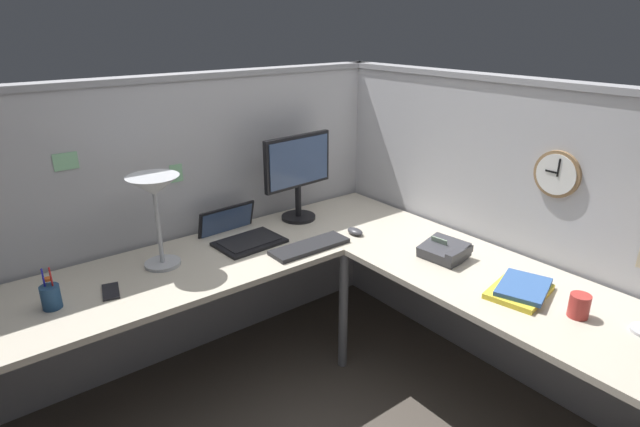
{
  "coord_description": "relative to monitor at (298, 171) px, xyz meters",
  "views": [
    {
      "loc": [
        -1.42,
        -1.66,
        1.84
      ],
      "look_at": [
        0.04,
        0.22,
        0.93
      ],
      "focal_mm": 28.72,
      "sensor_mm": 36.0,
      "label": 1
    }
  ],
  "objects": [
    {
      "name": "monitor",
      "position": [
        0.0,
        0.0,
        0.0
      ],
      "size": [
        0.46,
        0.2,
        0.5
      ],
      "color": "black",
      "rests_on": "desk"
    },
    {
      "name": "pinned_note_leftmost",
      "position": [
        -0.65,
        0.18,
        0.06
      ],
      "size": [
        0.07,
        0.0,
        0.09
      ],
      "primitive_type": "cube",
      "color": "#8CCC99"
    },
    {
      "name": "computer_mouse",
      "position": [
        0.11,
        -0.38,
        -0.28
      ],
      "size": [
        0.06,
        0.1,
        0.03
      ],
      "primitive_type": "ellipsoid",
      "color": "#38383D",
      "rests_on": "desk"
    },
    {
      "name": "office_phone",
      "position": [
        0.26,
        -0.88,
        -0.26
      ],
      "size": [
        0.21,
        0.22,
        0.11
      ],
      "color": "#38383D",
      "rests_on": "desk"
    },
    {
      "name": "wall_clock",
      "position": [
        0.6,
        -1.2,
        0.15
      ],
      "size": [
        0.04,
        0.22,
        0.22
      ],
      "color": "olive"
    },
    {
      "name": "book_stack",
      "position": [
        0.23,
        -1.31,
        -0.27
      ],
      "size": [
        0.33,
        0.27,
        0.04
      ],
      "color": "yellow",
      "rests_on": "desk"
    },
    {
      "name": "pinned_note_middle",
      "position": [
        -1.16,
        0.18,
        0.21
      ],
      "size": [
        0.11,
        0.0,
        0.08
      ],
      "primitive_type": "cube",
      "color": "#8CCC99"
    },
    {
      "name": "keyboard",
      "position": [
        -0.2,
        -0.38,
        -0.28
      ],
      "size": [
        0.43,
        0.14,
        0.02
      ],
      "primitive_type": "cube",
      "rotation": [
        0.0,
        0.0,
        0.0
      ],
      "color": "#232326",
      "rests_on": "desk"
    },
    {
      "name": "cell_phone",
      "position": [
        -1.15,
        -0.21,
        -0.29
      ],
      "size": [
        0.1,
        0.16,
        0.01
      ],
      "primitive_type": "cube",
      "rotation": [
        0.0,
        0.0,
        -0.25
      ],
      "color": "black",
      "rests_on": "desk"
    },
    {
      "name": "coffee_mug",
      "position": [
        0.25,
        -1.55,
        -0.25
      ],
      "size": [
        0.08,
        0.08,
        0.1
      ],
      "primitive_type": "cylinder",
      "color": "#B2332D",
      "rests_on": "desk"
    },
    {
      "name": "cubicle_wall_back",
      "position": [
        -0.58,
        0.23,
        -0.23
      ],
      "size": [
        2.57,
        0.12,
        1.58
      ],
      "color": "#B2B2B7",
      "rests_on": "ground"
    },
    {
      "name": "desk",
      "position": [
        -0.36,
        -0.69,
        -0.39
      ],
      "size": [
        2.35,
        2.15,
        0.73
      ],
      "color": "beige",
      "rests_on": "ground"
    },
    {
      "name": "pen_cup",
      "position": [
        -1.38,
        -0.19,
        -0.24
      ],
      "size": [
        0.08,
        0.08,
        0.18
      ],
      "color": "navy",
      "rests_on": "desk"
    },
    {
      "name": "ground_plane",
      "position": [
        -0.21,
        -0.64,
        -1.02
      ],
      "size": [
        6.8,
        6.8,
        0.0
      ],
      "primitive_type": "plane",
      "color": "#4C443D"
    },
    {
      "name": "cubicle_wall_right",
      "position": [
        0.66,
        -0.9,
        -0.23
      ],
      "size": [
        0.12,
        2.37,
        1.58
      ],
      "color": "#B2B2B7",
      "rests_on": "ground"
    },
    {
      "name": "laptop",
      "position": [
        -0.42,
        -0.04,
        -0.27
      ],
      "size": [
        0.36,
        0.4,
        0.22
      ],
      "color": "black",
      "rests_on": "desk"
    },
    {
      "name": "desk_lamp_dome",
      "position": [
        -0.87,
        -0.09,
        0.07
      ],
      "size": [
        0.24,
        0.24,
        0.44
      ],
      "color": "#B7BABF",
      "rests_on": "desk"
    }
  ]
}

